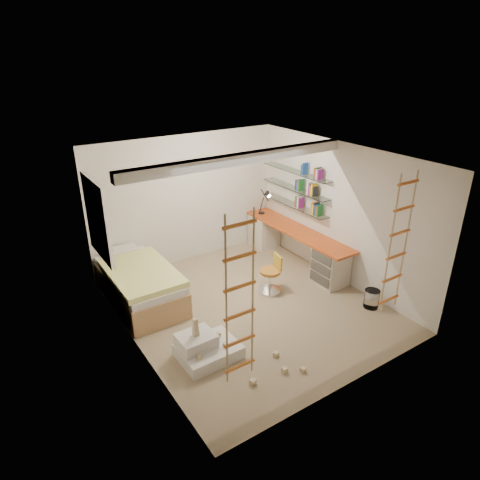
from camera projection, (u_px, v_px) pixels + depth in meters
floor at (250, 307)px, 7.37m from camera, size 4.50×4.50×0.00m
ceiling_beam at (240, 159)px, 6.56m from camera, size 4.00×0.18×0.16m
window_frame at (97, 219)px, 6.89m from camera, size 0.06×1.15×1.35m
window_blind at (100, 219)px, 6.91m from camera, size 0.02×1.00×1.20m
rope_ladder_left at (240, 301)px, 4.74m from camera, size 0.41×0.04×2.13m
rope_ladder_right at (398, 245)px, 6.09m from camera, size 0.41×0.04×2.13m
waste_bin at (372, 299)px, 7.30m from camera, size 0.26×0.26×0.32m
desk at (295, 245)px, 8.72m from camera, size 0.56×2.80×0.75m
shelves at (295, 189)px, 8.55m from camera, size 0.25×1.80×0.71m
bed at (140, 284)px, 7.43m from camera, size 1.02×2.00×0.69m
task_lamp at (266, 199)px, 9.13m from camera, size 0.14×0.36×0.57m
swivel_chair at (271, 279)px, 7.73m from camera, size 0.50×0.50×0.72m
play_platform at (205, 348)px, 6.12m from camera, size 0.86×0.68×0.38m
toy_blocks at (234, 348)px, 5.96m from camera, size 1.23×1.18×0.65m
books at (295, 185)px, 8.52m from camera, size 0.14×0.70×0.92m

